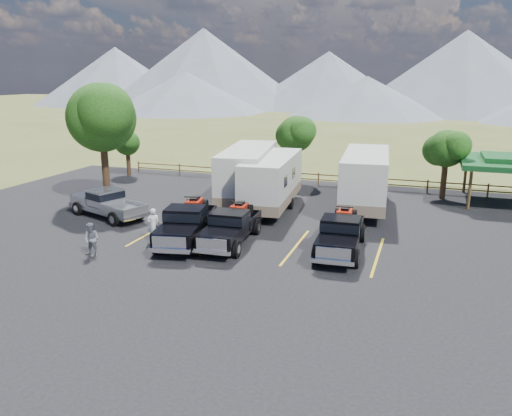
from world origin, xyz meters
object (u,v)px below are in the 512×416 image
(rig_left, at_px, (187,222))
(person_b, at_px, (92,240))
(pavilion, at_px, (511,162))
(person_a, at_px, (153,225))
(pickup_silver, at_px, (108,203))
(rig_right, at_px, (341,233))
(trailer_center, at_px, (272,182))
(rig_center, at_px, (231,226))
(tree_big_nw, at_px, (101,118))
(trailer_right, at_px, (365,180))
(trailer_left, at_px, (248,175))

(rig_left, height_order, person_b, rig_left)
(pavilion, relative_size, person_a, 3.54)
(pickup_silver, distance_m, person_b, 6.61)
(pickup_silver, xyz_separation_m, person_b, (3.20, -5.78, -0.09))
(rig_right, relative_size, trailer_center, 0.61)
(rig_center, height_order, person_b, rig_center)
(tree_big_nw, bearing_deg, trailer_right, 11.28)
(pickup_silver, distance_m, person_a, 5.72)
(rig_center, height_order, person_a, rig_center)
(trailer_center, relative_size, pickup_silver, 1.64)
(pavilion, xyz_separation_m, person_b, (-19.73, -17.35, -1.95))
(rig_center, bearing_deg, trailer_right, 54.48)
(trailer_left, xyz_separation_m, pickup_silver, (-6.67, -6.12, -1.02))
(rig_right, xyz_separation_m, person_b, (-10.94, -4.46, -0.14))
(pavilion, distance_m, person_a, 23.28)
(rig_center, relative_size, trailer_left, 0.55)
(pavilion, distance_m, pickup_silver, 25.75)
(rig_center, distance_m, rig_right, 5.48)
(trailer_center, xyz_separation_m, trailer_right, (5.52, 1.91, 0.12))
(tree_big_nw, distance_m, person_a, 11.02)
(rig_center, relative_size, pickup_silver, 0.98)
(rig_right, xyz_separation_m, person_a, (-9.27, -1.68, -0.06))
(trailer_left, bearing_deg, rig_center, -85.08)
(tree_big_nw, xyz_separation_m, pavilion, (25.55, 7.97, -2.81))
(trailer_left, height_order, pickup_silver, trailer_left)
(tree_big_nw, bearing_deg, trailer_left, 15.21)
(rig_left, height_order, trailer_center, trailer_center)
(rig_center, distance_m, trailer_left, 8.35)
(rig_left, distance_m, pickup_silver, 6.84)
(rig_left, xyz_separation_m, person_b, (-3.23, -3.45, -0.19))
(trailer_center, bearing_deg, tree_big_nw, -177.69)
(trailer_right, relative_size, person_a, 5.94)
(rig_right, bearing_deg, trailer_right, 86.42)
(trailer_right, xyz_separation_m, pickup_silver, (-14.17, -6.94, -1.00))
(trailer_center, distance_m, pickup_silver, 10.05)
(pavilion, height_order, rig_left, pavilion)
(pavilion, bearing_deg, rig_left, -139.89)
(rig_left, bearing_deg, trailer_right, 38.55)
(rig_right, distance_m, pickup_silver, 14.20)
(pavilion, bearing_deg, person_a, -141.11)
(rig_left, xyz_separation_m, pickup_silver, (-6.43, 2.33, -0.10))
(trailer_center, xyz_separation_m, person_b, (-5.45, -10.82, -0.97))
(rig_center, xyz_separation_m, rig_right, (5.45, 0.60, 0.02))
(tree_big_nw, xyz_separation_m, pickup_silver, (2.61, -3.59, -4.68))
(rig_center, xyz_separation_m, pickup_silver, (-8.69, 1.92, -0.03))
(rig_left, distance_m, rig_center, 2.30)
(rig_right, xyz_separation_m, trailer_left, (-7.47, 7.44, 0.97))
(rig_center, bearing_deg, pickup_silver, 163.74)
(rig_right, xyz_separation_m, pickup_silver, (-14.14, 1.32, -0.05))
(tree_big_nw, distance_m, rig_right, 18.06)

